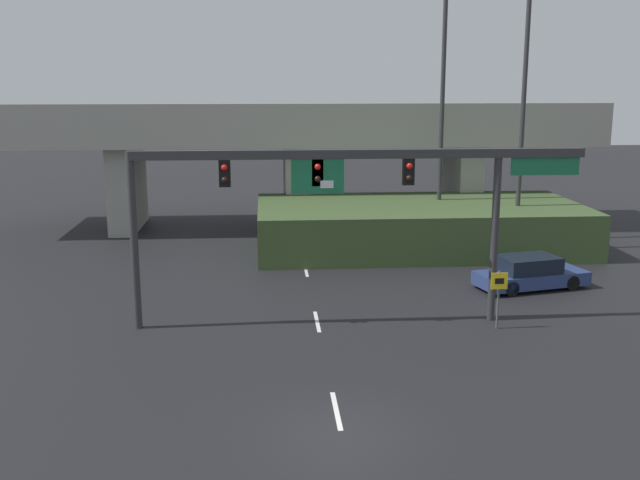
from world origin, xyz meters
TOP-DOWN VIEW (x-y plane):
  - ground_plane at (0.00, 0.00)m, footprint 160.00×160.00m
  - lane_markings at (0.00, 12.46)m, footprint 0.14×25.20m
  - signal_gantry at (1.04, 8.42)m, footprint 16.21×0.44m
  - speed_limit_sign at (6.40, 7.40)m, footprint 0.60×0.11m
  - highway_light_pole_near at (11.16, 19.59)m, footprint 0.70×0.36m
  - highway_light_pole_far at (7.56, 21.85)m, footprint 0.70×0.36m
  - overpass_bridge at (0.00, 27.08)m, footprint 35.46×7.25m
  - grass_embankment at (6.21, 20.54)m, footprint 16.91×8.37m
  - parked_sedan_near_right at (9.41, 12.52)m, footprint 5.06×2.96m

SIDE VIEW (x-z plane):
  - ground_plane at x=0.00m, z-range 0.00..0.00m
  - lane_markings at x=0.00m, z-range 0.00..0.01m
  - parked_sedan_near_right at x=9.41m, z-range -0.05..1.35m
  - grass_embankment at x=6.21m, z-range 0.00..2.37m
  - speed_limit_sign at x=6.40m, z-range 0.33..2.46m
  - overpass_bridge at x=0.00m, z-range 1.34..8.80m
  - signal_gantry at x=1.04m, z-range 1.99..8.37m
  - highway_light_pole_near at x=11.16m, z-range 0.38..14.30m
  - highway_light_pole_far at x=7.56m, z-range 0.38..17.71m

